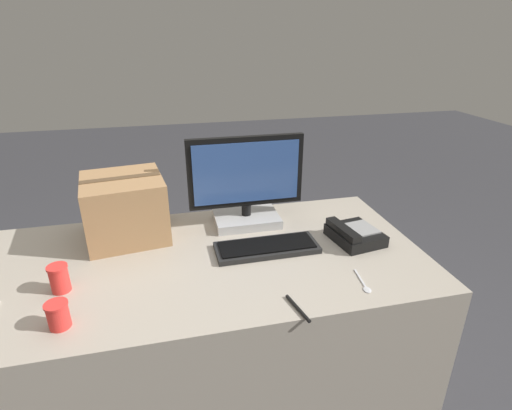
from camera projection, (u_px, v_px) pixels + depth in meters
name	position (u px, v px, depth m)	size (l,w,h in m)	color
ground_plane	(212.00, 392.00, 1.92)	(12.00, 12.00, 0.00)	#38383D
office_desk	(208.00, 330.00, 1.77)	(1.80, 0.90, 0.75)	#A89E8E
monitor	(246.00, 188.00, 1.84)	(0.53, 0.22, 0.42)	#B7B7B7
keyboard	(267.00, 248.00, 1.67)	(0.43, 0.17, 0.03)	black
desk_phone	(354.00, 234.00, 1.74)	(0.22, 0.25, 0.08)	black
paper_cup_left	(59.00, 278.00, 1.40)	(0.07, 0.07, 0.10)	red
paper_cup_right	(58.00, 315.00, 1.23)	(0.07, 0.07, 0.09)	red
spoon	(364.00, 285.00, 1.44)	(0.03, 0.15, 0.00)	silver
cardboard_box	(125.00, 208.00, 1.74)	(0.37, 0.38, 0.28)	#9E754C
pen_marker	(298.00, 308.00, 1.32)	(0.04, 0.15, 0.01)	black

